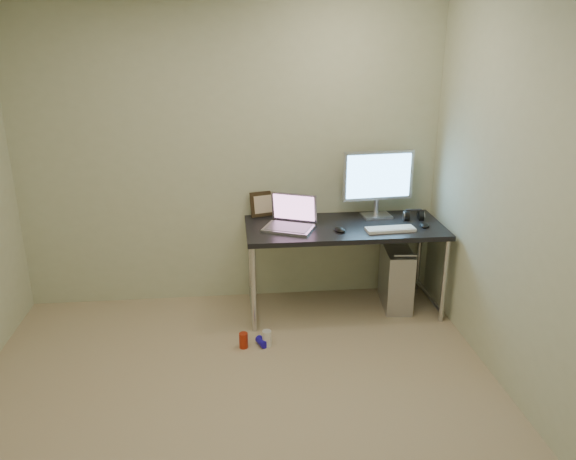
{
  "coord_description": "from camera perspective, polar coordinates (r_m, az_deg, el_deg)",
  "views": [
    {
      "loc": [
        -0.0,
        -2.85,
        2.23
      ],
      "look_at": [
        0.4,
        1.05,
        0.85
      ],
      "focal_mm": 35.0,
      "sensor_mm": 36.0,
      "label": 1
    }
  ],
  "objects": [
    {
      "name": "wall_right",
      "position": [
        3.49,
        24.55,
        1.27
      ],
      "size": [
        0.02,
        3.5,
        2.5
      ],
      "primitive_type": "cube",
      "color": "beige",
      "rests_on": "ground"
    },
    {
      "name": "headphones",
      "position": [
        4.82,
        12.63,
        1.41
      ],
      "size": [
        0.17,
        0.1,
        0.11
      ],
      "rotation": [
        0.0,
        0.0,
        -0.09
      ],
      "color": "black",
      "rests_on": "desk"
    },
    {
      "name": "cable_a",
      "position": [
        5.08,
        9.61,
        -2.01
      ],
      "size": [
        0.01,
        0.16,
        0.69
      ],
      "primitive_type": "cylinder",
      "rotation": [
        0.21,
        0.0,
        0.0
      ],
      "color": "black",
      "rests_on": "ground"
    },
    {
      "name": "laptop",
      "position": [
        4.5,
        0.28,
        1.01
      ],
      "size": [
        0.47,
        0.44,
        0.26
      ],
      "rotation": [
        0.0,
        0.0,
        -0.41
      ],
      "color": "silver",
      "rests_on": "desk"
    },
    {
      "name": "mouse_left",
      "position": [
        4.44,
        5.29,
        0.14
      ],
      "size": [
        0.11,
        0.14,
        0.04
      ],
      "primitive_type": "ellipsoid",
      "rotation": [
        0.0,
        0.0,
        0.3
      ],
      "color": "black",
      "rests_on": "desk"
    },
    {
      "name": "can_red",
      "position": [
        4.28,
        -4.54,
        -11.12
      ],
      "size": [
        0.08,
        0.08,
        0.12
      ],
      "primitive_type": "cylinder",
      "rotation": [
        0.0,
        0.0,
        0.24
      ],
      "color": "#AA2710",
      "rests_on": "ground"
    },
    {
      "name": "keyboard",
      "position": [
        4.51,
        10.36,
        0.07
      ],
      "size": [
        0.4,
        0.15,
        0.02
      ],
      "primitive_type": "cube",
      "rotation": [
        0.0,
        0.0,
        0.07
      ],
      "color": "white",
      "rests_on": "desk"
    },
    {
      "name": "floor",
      "position": [
        3.62,
        -4.9,
        -18.73
      ],
      "size": [
        3.5,
        3.5,
        0.0
      ],
      "primitive_type": "plane",
      "color": "tan",
      "rests_on": "ground"
    },
    {
      "name": "picture_frame",
      "position": [
        4.79,
        -2.3,
        2.7
      ],
      "size": [
        0.28,
        0.15,
        0.22
      ],
      "primitive_type": "cube",
      "rotation": [
        -0.21,
        0.0,
        0.28
      ],
      "color": "black",
      "rests_on": "desk"
    },
    {
      "name": "tower_computer",
      "position": [
        4.91,
        10.91,
        -4.67
      ],
      "size": [
        0.26,
        0.51,
        0.55
      ],
      "rotation": [
        0.0,
        0.0,
        -0.1
      ],
      "color": "#B1B1B6",
      "rests_on": "ground"
    },
    {
      "name": "webcam",
      "position": [
        4.79,
        -0.24,
        2.37
      ],
      "size": [
        0.04,
        0.04,
        0.11
      ],
      "rotation": [
        0.0,
        0.0,
        0.34
      ],
      "color": "silver",
      "rests_on": "desk"
    },
    {
      "name": "wall_back",
      "position": [
        4.7,
        -5.83,
        7.26
      ],
      "size": [
        3.5,
        0.02,
        2.5
      ],
      "primitive_type": "cube",
      "color": "beige",
      "rests_on": "ground"
    },
    {
      "name": "can_white",
      "position": [
        4.29,
        -2.16,
        -10.95
      ],
      "size": [
        0.09,
        0.09,
        0.13
      ],
      "primitive_type": "cylinder",
      "rotation": [
        0.0,
        0.0,
        -0.31
      ],
      "color": "white",
      "rests_on": "ground"
    },
    {
      "name": "can_blue",
      "position": [
        4.31,
        -2.67,
        -11.29
      ],
      "size": [
        0.1,
        0.12,
        0.06
      ],
      "primitive_type": "cylinder",
      "rotation": [
        1.57,
        0.0,
        0.38
      ],
      "color": "#1B0EC7",
      "rests_on": "ground"
    },
    {
      "name": "monitor",
      "position": [
        4.76,
        9.14,
        5.17
      ],
      "size": [
        0.6,
        0.2,
        0.57
      ],
      "rotation": [
        0.0,
        0.0,
        0.09
      ],
      "color": "silver",
      "rests_on": "desk"
    },
    {
      "name": "mouse_right",
      "position": [
        4.66,
        13.7,
        0.58
      ],
      "size": [
        0.11,
        0.14,
        0.04
      ],
      "primitive_type": "ellipsoid",
      "rotation": [
        0.0,
        0.0,
        -0.31
      ],
      "color": "black",
      "rests_on": "desk"
    },
    {
      "name": "desk",
      "position": [
        4.62,
        5.73,
        -0.44
      ],
      "size": [
        1.6,
        0.7,
        0.75
      ],
      "color": "black",
      "rests_on": "ground"
    },
    {
      "name": "cable_b",
      "position": [
        5.09,
        10.63,
        -2.25
      ],
      "size": [
        0.02,
        0.11,
        0.71
      ],
      "primitive_type": "cylinder",
      "rotation": [
        0.14,
        0.0,
        0.09
      ],
      "color": "black",
      "rests_on": "ground"
    }
  ]
}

